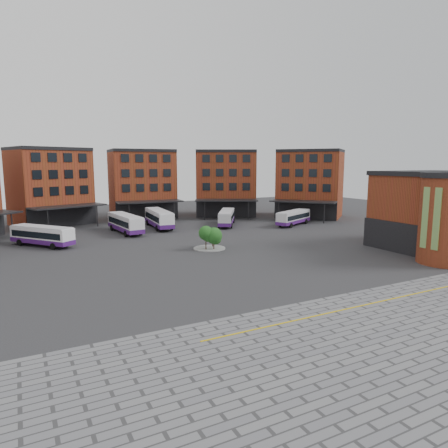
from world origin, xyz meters
name	(u,v)px	position (x,y,z in m)	size (l,w,h in m)	color
ground	(240,271)	(0.00, 0.00, 0.00)	(160.00, 160.00, 0.00)	#28282B
paving_zone	(441,350)	(2.00, -22.00, 0.01)	(50.00, 22.00, 0.02)	slate
yellow_line	(348,309)	(2.00, -14.00, 0.03)	(26.00, 0.15, 0.02)	gold
main_building	(115,188)	(-4.77, 38.25, 7.23)	(94.14, 42.48, 14.60)	maroon
east_building	(439,211)	(28.70, -3.06, 5.29)	(17.40, 15.40, 10.60)	maroon
tree_island	(211,236)	(2.03, 11.42, 1.84)	(4.40, 4.40, 3.33)	gray
bus_b	(42,235)	(-18.29, 24.46, 1.55)	(8.14, 9.46, 2.87)	white
bus_c	(125,223)	(-5.13, 30.00, 1.70)	(3.61, 11.31, 3.13)	silver
bus_d	(159,218)	(1.62, 32.62, 1.77)	(3.56, 11.76, 3.27)	white
bus_e	(227,217)	(13.86, 29.39, 1.56)	(7.44, 9.89, 2.88)	silver
bus_f	(294,217)	(25.31, 23.82, 1.50)	(9.87, 6.35, 2.78)	silver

